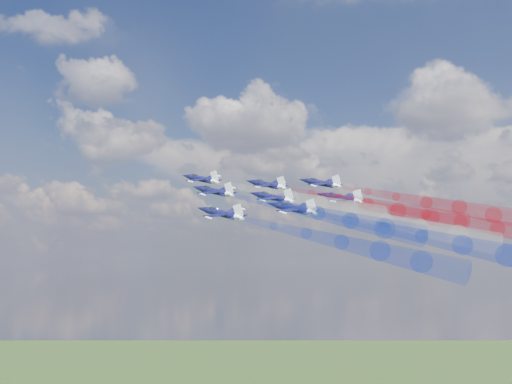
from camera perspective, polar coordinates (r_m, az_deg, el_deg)
The scene contains 16 objects.
jet_lead at distance 150.50m, azimuth -4.91°, elevation 1.16°, with size 9.81×12.26×3.27m, color black, non-canonical shape.
trail_lead at distance 133.86m, azimuth 3.30°, elevation -0.49°, with size 4.09×42.31×4.09m, color white, non-canonical shape.
jet_inner_left at distance 135.80m, azimuth -3.75°, elevation 0.06°, with size 9.81×12.26×3.27m, color black, non-canonical shape.
trail_inner_left at distance 119.86m, azimuth 5.60°, elevation -1.94°, with size 4.09×42.31×4.09m, color blue, non-canonical shape.
jet_inner_right at distance 148.41m, azimuth 1.00°, elevation 0.66°, with size 9.81×12.26×3.27m, color black, non-canonical shape.
trail_inner_right at distance 134.14m, azimuth 9.94°, elevation -1.06°, with size 4.09×42.31×4.09m, color red, non-canonical shape.
jet_outer_left at distance 120.93m, azimuth -3.10°, elevation -1.94°, with size 9.81×12.26×3.27m, color black, non-canonical shape.
trail_outer_left at distance 105.67m, azimuth 7.66°, elevation -4.50°, with size 4.09×42.31×4.09m, color blue, non-canonical shape.
jet_center_third at distance 134.96m, azimuth 1.51°, elevation -0.49°, with size 9.81×12.26×3.27m, color black, non-canonical shape.
trail_center_third at distance 121.18m, azimuth 11.50°, elevation -2.53°, with size 4.09×42.31×4.09m, color white, non-canonical shape.
jet_outer_right at distance 151.00m, azimuth 5.88°, elevation 0.79°, with size 9.81×12.26×3.27m, color black, non-canonical shape.
trail_outer_right at distance 138.69m, azimuth 15.07°, elevation -0.87°, with size 4.09×42.31×4.09m, color red, non-canonical shape.
jet_rear_left at distance 122.70m, azimuth 3.36°, elevation -1.49°, with size 9.81×12.26×3.27m, color black, non-canonical shape.
trail_rear_left at distance 109.98m, azimuth 14.65°, elevation -3.85°, with size 4.09×42.31×4.09m, color blue, non-canonical shape.
jet_rear_right at distance 138.02m, azimuth 7.62°, elevation -0.56°, with size 9.81×12.26×3.27m, color black, non-canonical shape.
trail_rear_right at distance 126.75m, azimuth 17.88°, elevation -2.51°, with size 4.09×42.31×4.09m, color red, non-canonical shape.
Camera 1 is at (72.86, -141.27, 122.63)m, focal length 44.57 mm.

